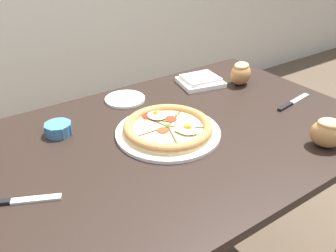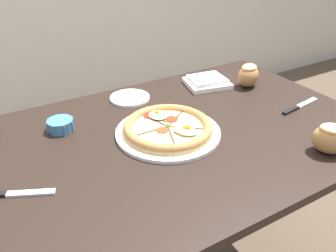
% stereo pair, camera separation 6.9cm
% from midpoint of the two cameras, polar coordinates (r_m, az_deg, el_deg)
% --- Properties ---
extents(dining_table, '(1.39, 0.88, 0.76)m').
position_cam_midpoint_polar(dining_table, '(1.23, 2.16, -5.44)').
color(dining_table, black).
rests_on(dining_table, ground_plane).
extents(pizza, '(0.35, 0.35, 0.05)m').
position_cam_midpoint_polar(pizza, '(1.17, 1.71, -0.44)').
color(pizza, white).
rests_on(pizza, dining_table).
extents(ramekin_bowl, '(0.09, 0.09, 0.04)m').
position_cam_midpoint_polar(ramekin_bowl, '(1.23, -15.34, 0.17)').
color(ramekin_bowl, teal).
rests_on(ramekin_bowl, dining_table).
extents(napkin_folded, '(0.20, 0.19, 0.04)m').
position_cam_midpoint_polar(napkin_folded, '(1.54, 7.58, 7.02)').
color(napkin_folded, white).
rests_on(napkin_folded, dining_table).
extents(bread_piece_mid, '(0.13, 0.13, 0.09)m').
position_cam_midpoint_polar(bread_piece_mid, '(1.18, 26.13, -1.79)').
color(bread_piece_mid, '#B27F47').
rests_on(bread_piece_mid, dining_table).
extents(bread_piece_far, '(0.13, 0.12, 0.10)m').
position_cam_midpoint_polar(bread_piece_far, '(1.55, 14.03, 7.95)').
color(bread_piece_far, '#A3703D').
rests_on(bread_piece_far, dining_table).
extents(knife_main, '(0.20, 0.11, 0.01)m').
position_cam_midpoint_polar(knife_main, '(1.00, -21.93, -10.11)').
color(knife_main, silver).
rests_on(knife_main, dining_table).
extents(knife_spare, '(0.21, 0.05, 0.01)m').
position_cam_midpoint_polar(knife_spare, '(1.45, 21.67, 2.97)').
color(knife_spare, silver).
rests_on(knife_spare, dining_table).
extents(side_saucer, '(0.16, 0.16, 0.01)m').
position_cam_midpoint_polar(side_saucer, '(1.41, -4.62, 4.53)').
color(side_saucer, white).
rests_on(side_saucer, dining_table).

